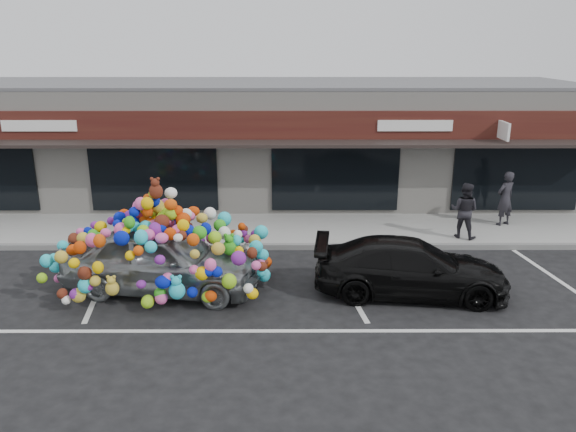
{
  "coord_description": "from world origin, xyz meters",
  "views": [
    {
      "loc": [
        1.39,
        -12.63,
        5.69
      ],
      "look_at": [
        1.43,
        1.4,
        1.34
      ],
      "focal_mm": 35.0,
      "sensor_mm": 36.0,
      "label": 1
    }
  ],
  "objects_px": {
    "pedestrian_a": "(505,198)",
    "pedestrian_b": "(464,210)",
    "toy_car": "(162,252)",
    "black_sedan": "(411,268)"
  },
  "relations": [
    {
      "from": "pedestrian_a",
      "to": "pedestrian_b",
      "type": "xyz_separation_m",
      "value": [
        -1.65,
        -1.2,
        -0.03
      ]
    },
    {
      "from": "black_sedan",
      "to": "pedestrian_b",
      "type": "bearing_deg",
      "value": -26.72
    },
    {
      "from": "toy_car",
      "to": "black_sedan",
      "type": "relative_size",
      "value": 1.16
    },
    {
      "from": "pedestrian_a",
      "to": "pedestrian_b",
      "type": "distance_m",
      "value": 2.04
    },
    {
      "from": "black_sedan",
      "to": "pedestrian_a",
      "type": "height_order",
      "value": "pedestrian_a"
    },
    {
      "from": "black_sedan",
      "to": "pedestrian_a",
      "type": "distance_m",
      "value": 6.22
    },
    {
      "from": "toy_car",
      "to": "pedestrian_b",
      "type": "relative_size",
      "value": 3.14
    },
    {
      "from": "black_sedan",
      "to": "pedestrian_a",
      "type": "bearing_deg",
      "value": -33.49
    },
    {
      "from": "toy_car",
      "to": "pedestrian_a",
      "type": "xyz_separation_m",
      "value": [
        9.8,
        4.56,
        0.04
      ]
    },
    {
      "from": "black_sedan",
      "to": "toy_car",
      "type": "bearing_deg",
      "value": 93.99
    }
  ]
}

